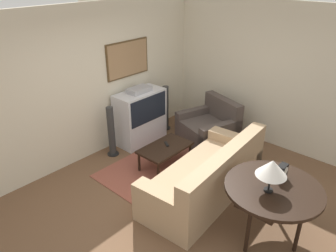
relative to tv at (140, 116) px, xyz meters
name	(u,v)px	position (x,y,z in m)	size (l,w,h in m)	color
ground_plane	(178,201)	(-0.95, -1.80, -0.54)	(12.00, 12.00, 0.00)	brown
wall_back	(86,85)	(-0.94, 0.33, 0.82)	(12.00, 0.10, 2.70)	beige
wall_right	(271,76)	(1.68, -1.80, 0.81)	(0.06, 12.00, 2.70)	beige
area_rug	(167,169)	(-0.43, -1.11, -0.53)	(2.09, 1.68, 0.01)	brown
tv	(140,116)	(0.00, 0.00, 0.00)	(1.00, 0.50, 1.14)	silver
couch	(207,178)	(-0.53, -2.02, -0.22)	(2.28, 1.11, 0.90)	tan
armchair	(209,128)	(0.89, -1.04, -0.25)	(1.17, 1.22, 0.87)	#473D38
coffee_table	(165,149)	(-0.38, -1.01, -0.18)	(0.92, 0.55, 0.40)	black
console_table	(273,191)	(-0.69, -3.12, 0.19)	(1.20, 1.20, 0.79)	black
table_lamp	(272,168)	(-0.82, -3.10, 0.58)	(0.37, 0.37, 0.43)	black
mantel_clock	(282,172)	(-0.47, -3.10, 0.35)	(0.15, 0.10, 0.20)	black
remote	(167,144)	(-0.30, -0.98, -0.13)	(0.12, 0.16, 0.02)	black
speaker_tower_left	(111,133)	(-0.73, 0.00, -0.08)	(0.22, 0.22, 0.96)	black
speaker_tower_right	(166,109)	(0.73, 0.00, -0.08)	(0.22, 0.22, 0.96)	black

